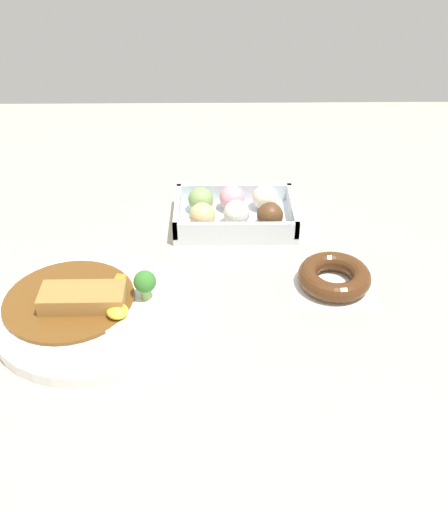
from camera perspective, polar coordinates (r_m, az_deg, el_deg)
The scene contains 4 objects.
ground_plane at distance 0.88m, azimuth -4.41°, elevation -3.71°, with size 1.60×1.60×0.00m, color #B2A893.
curry_plate at distance 0.85m, azimuth -12.83°, elevation -5.04°, with size 0.27×0.27×0.06m.
donut_box at distance 1.03m, azimuth 1.04°, elevation 4.33°, with size 0.21×0.14×0.06m.
chocolate_ring_donut at distance 0.90m, azimuth 10.66°, elevation -2.03°, with size 0.14×0.14×0.03m.
Camera 1 is at (-0.06, 0.69, 0.55)m, focal length 41.15 mm.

